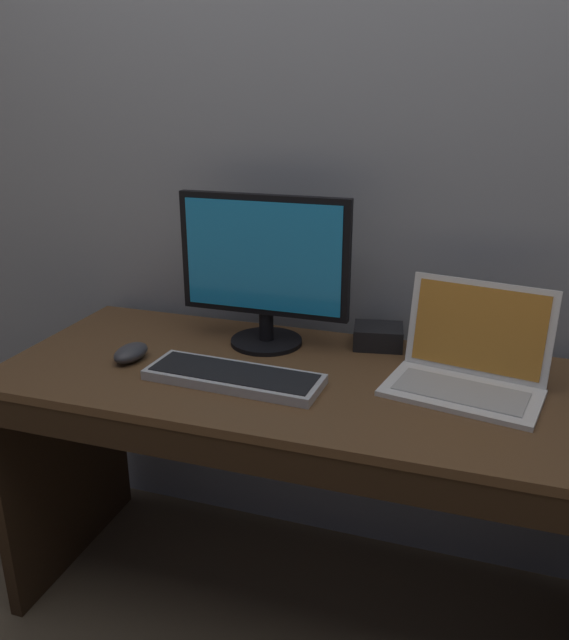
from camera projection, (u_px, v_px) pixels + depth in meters
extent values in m
plane|color=brown|center=(309.00, 607.00, 1.83)|extent=(14.00, 14.00, 0.00)
cube|color=gray|center=(356.00, 43.00, 1.64)|extent=(4.87, 0.04, 3.03)
cube|color=brown|center=(312.00, 380.00, 1.58)|extent=(1.59, 0.63, 0.02)
cube|color=#322113|center=(66.00, 455.00, 1.93)|extent=(0.04, 0.58, 0.71)
cube|color=#322113|center=(273.00, 460.00, 1.33)|extent=(1.52, 0.02, 0.08)
cube|color=white|center=(461.00, 393.00, 1.48)|extent=(0.38, 0.27, 0.01)
cube|color=#ACACAC|center=(460.00, 392.00, 1.46)|extent=(0.31, 0.18, 0.00)
cube|color=white|center=(479.00, 329.00, 1.53)|extent=(0.35, 0.11, 0.23)
cube|color=#C67F2D|center=(478.00, 329.00, 1.53)|extent=(0.31, 0.09, 0.20)
cylinder|color=black|center=(266.00, 341.00, 1.78)|extent=(0.20, 0.20, 0.01)
cylinder|color=black|center=(266.00, 326.00, 1.77)|extent=(0.04, 0.04, 0.08)
cube|color=black|center=(264.00, 256.00, 1.68)|extent=(0.47, 0.03, 0.32)
cube|color=#198CD8|center=(262.00, 257.00, 1.67)|extent=(0.43, 0.00, 0.29)
cube|color=#BCBCC1|center=(234.00, 377.00, 1.54)|extent=(0.44, 0.17, 0.02)
cube|color=black|center=(234.00, 372.00, 1.54)|extent=(0.41, 0.14, 0.00)
ellipsoid|color=#38383D|center=(131.00, 353.00, 1.66)|extent=(0.08, 0.12, 0.04)
cube|color=black|center=(378.00, 336.00, 1.75)|extent=(0.15, 0.13, 0.06)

